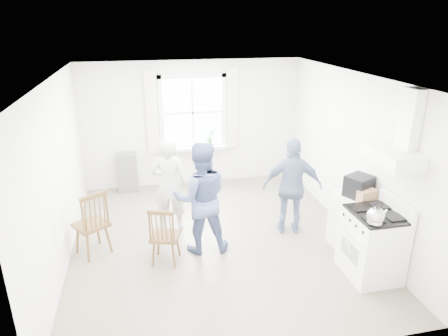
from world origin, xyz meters
TOP-DOWN VIEW (x-y plane):
  - room_shell at (0.00, 0.00)m, footprint 4.62×5.12m
  - window_assembly at (0.00, 2.45)m, footprint 1.88×0.24m
  - range_hood at (2.07, -1.35)m, footprint 0.45×0.76m
  - shelf_unit at (-1.40, 2.33)m, footprint 0.40×0.30m
  - gas_stove at (1.91, -1.35)m, footprint 0.68×0.76m
  - kettle at (1.72, -1.60)m, footprint 0.23×0.23m
  - low_cabinet at (1.98, -0.65)m, footprint 0.50×0.55m
  - stereo_stack at (2.00, -0.71)m, footprint 0.46×0.44m
  - cardboard_box at (2.02, -0.87)m, footprint 0.31×0.25m
  - windsor_chair_a at (-1.84, -0.07)m, footprint 0.60×0.60m
  - windsor_chair_b at (-0.87, -0.53)m, footprint 0.49×0.48m
  - person_left at (-0.68, 0.52)m, footprint 0.68×0.68m
  - person_mid at (-0.27, -0.22)m, footprint 0.89×0.89m
  - person_right at (1.26, 0.01)m, footprint 1.16×1.16m
  - potted_plant at (0.35, 2.36)m, footprint 0.25×0.25m

SIDE VIEW (x-z plane):
  - shelf_unit at x=-1.40m, z-range 0.00..0.80m
  - low_cabinet at x=1.98m, z-range 0.00..0.90m
  - gas_stove at x=1.91m, z-range -0.08..1.04m
  - windsor_chair_b at x=-0.87m, z-range 0.10..1.02m
  - windsor_chair_a at x=-1.84m, z-range 0.12..1.16m
  - person_left at x=-0.68m, z-range 0.00..1.61m
  - person_right at x=1.26m, z-range 0.00..1.63m
  - person_mid at x=-0.27m, z-range 0.00..1.73m
  - cardboard_box at x=2.02m, z-range 0.90..1.08m
  - potted_plant at x=0.35m, z-range 0.85..1.21m
  - kettle at x=1.72m, z-range 0.90..1.21m
  - stereo_stack at x=2.00m, z-range 0.90..1.22m
  - room_shell at x=0.00m, z-range -0.02..2.62m
  - window_assembly at x=0.00m, z-range 0.61..2.31m
  - range_hood at x=2.07m, z-range 1.43..2.37m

